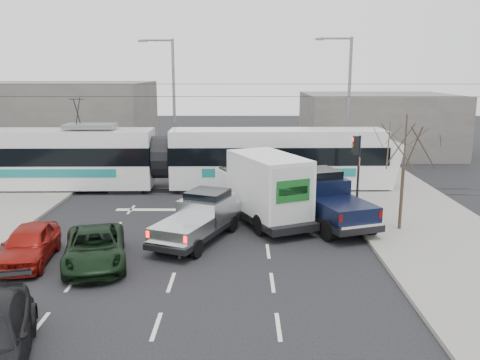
{
  "coord_description": "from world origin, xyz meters",
  "views": [
    {
      "loc": [
        0.71,
        -18.91,
        7.0
      ],
      "look_at": [
        0.57,
        4.91,
        1.8
      ],
      "focal_mm": 38.0,
      "sensor_mm": 36.0,
      "label": 1
    }
  ],
  "objects_px": {
    "bare_tree": "(405,147)",
    "street_lamp_far": "(171,98)",
    "traffic_signal": "(357,155)",
    "silver_pickup": "(201,217)",
    "navy_pickup": "(325,199)",
    "red_car": "(29,244)",
    "green_car": "(95,247)",
    "tram": "(161,158)",
    "street_lamp_near": "(346,100)",
    "box_truck": "(263,188)"
  },
  "relations": [
    {
      "from": "bare_tree",
      "to": "street_lamp_near",
      "type": "xyz_separation_m",
      "value": [
        -0.29,
        11.5,
        1.32
      ]
    },
    {
      "from": "green_car",
      "to": "red_car",
      "type": "relative_size",
      "value": 1.15
    },
    {
      "from": "traffic_signal",
      "to": "tram",
      "type": "bearing_deg",
      "value": 159.59
    },
    {
      "from": "street_lamp_near",
      "to": "silver_pickup",
      "type": "height_order",
      "value": "street_lamp_near"
    },
    {
      "from": "tram",
      "to": "box_truck",
      "type": "height_order",
      "value": "tram"
    },
    {
      "from": "box_truck",
      "to": "tram",
      "type": "bearing_deg",
      "value": 107.24
    },
    {
      "from": "bare_tree",
      "to": "street_lamp_far",
      "type": "xyz_separation_m",
      "value": [
        -11.79,
        13.5,
        1.32
      ]
    },
    {
      "from": "bare_tree",
      "to": "box_truck",
      "type": "distance_m",
      "value": 6.52
    },
    {
      "from": "street_lamp_far",
      "to": "silver_pickup",
      "type": "distance_m",
      "value": 15.41
    },
    {
      "from": "tram",
      "to": "box_truck",
      "type": "bearing_deg",
      "value": -49.68
    },
    {
      "from": "street_lamp_far",
      "to": "traffic_signal",
      "type": "bearing_deg",
      "value": -41.72
    },
    {
      "from": "tram",
      "to": "box_truck",
      "type": "relative_size",
      "value": 3.82
    },
    {
      "from": "street_lamp_near",
      "to": "silver_pickup",
      "type": "distance_m",
      "value": 15.62
    },
    {
      "from": "street_lamp_far",
      "to": "box_truck",
      "type": "relative_size",
      "value": 1.31
    },
    {
      "from": "box_truck",
      "to": "navy_pickup",
      "type": "height_order",
      "value": "box_truck"
    },
    {
      "from": "street_lamp_far",
      "to": "navy_pickup",
      "type": "xyz_separation_m",
      "value": [
        8.65,
        -12.34,
        -3.91
      ]
    },
    {
      "from": "red_car",
      "to": "traffic_signal",
      "type": "bearing_deg",
      "value": 22.94
    },
    {
      "from": "tram",
      "to": "red_car",
      "type": "height_order",
      "value": "tram"
    },
    {
      "from": "street_lamp_far",
      "to": "silver_pickup",
      "type": "xyz_separation_m",
      "value": [
        3.12,
        -14.51,
        -4.15
      ]
    },
    {
      "from": "navy_pickup",
      "to": "green_car",
      "type": "bearing_deg",
      "value": -170.71
    },
    {
      "from": "silver_pickup",
      "to": "box_truck",
      "type": "xyz_separation_m",
      "value": [
        2.69,
        2.46,
        0.65
      ]
    },
    {
      "from": "navy_pickup",
      "to": "red_car",
      "type": "bearing_deg",
      "value": -177.01
    },
    {
      "from": "bare_tree",
      "to": "street_lamp_near",
      "type": "relative_size",
      "value": 0.56
    },
    {
      "from": "bare_tree",
      "to": "navy_pickup",
      "type": "bearing_deg",
      "value": 159.74
    },
    {
      "from": "traffic_signal",
      "to": "box_truck",
      "type": "distance_m",
      "value": 5.58
    },
    {
      "from": "red_car",
      "to": "bare_tree",
      "type": "bearing_deg",
      "value": 7.58
    },
    {
      "from": "navy_pickup",
      "to": "green_car",
      "type": "relative_size",
      "value": 1.32
    },
    {
      "from": "bare_tree",
      "to": "tram",
      "type": "height_order",
      "value": "tram"
    },
    {
      "from": "bare_tree",
      "to": "street_lamp_far",
      "type": "height_order",
      "value": "street_lamp_far"
    },
    {
      "from": "green_car",
      "to": "silver_pickup",
      "type": "bearing_deg",
      "value": 23.99
    },
    {
      "from": "traffic_signal",
      "to": "street_lamp_near",
      "type": "relative_size",
      "value": 0.4
    },
    {
      "from": "traffic_signal",
      "to": "red_car",
      "type": "distance_m",
      "value": 15.81
    },
    {
      "from": "navy_pickup",
      "to": "box_truck",
      "type": "bearing_deg",
      "value": 154.55
    },
    {
      "from": "tram",
      "to": "navy_pickup",
      "type": "height_order",
      "value": "tram"
    },
    {
      "from": "silver_pickup",
      "to": "red_car",
      "type": "distance_m",
      "value": 6.69
    },
    {
      "from": "silver_pickup",
      "to": "green_car",
      "type": "xyz_separation_m",
      "value": [
        -3.63,
        -2.87,
        -0.32
      ]
    },
    {
      "from": "street_lamp_near",
      "to": "tram",
      "type": "xyz_separation_m",
      "value": [
        -11.42,
        -3.56,
        -3.22
      ]
    },
    {
      "from": "traffic_signal",
      "to": "navy_pickup",
      "type": "xyz_separation_m",
      "value": [
        -2.01,
        -2.84,
        -1.54
      ]
    },
    {
      "from": "tram",
      "to": "silver_pickup",
      "type": "distance_m",
      "value": 9.49
    },
    {
      "from": "traffic_signal",
      "to": "silver_pickup",
      "type": "distance_m",
      "value": 9.22
    },
    {
      "from": "red_car",
      "to": "tram",
      "type": "bearing_deg",
      "value": 68.75
    },
    {
      "from": "tram",
      "to": "silver_pickup",
      "type": "bearing_deg",
      "value": -72.38
    },
    {
      "from": "street_lamp_far",
      "to": "navy_pickup",
      "type": "relative_size",
      "value": 1.47
    },
    {
      "from": "bare_tree",
      "to": "traffic_signal",
      "type": "bearing_deg",
      "value": 105.76
    },
    {
      "from": "street_lamp_near",
      "to": "silver_pickup",
      "type": "bearing_deg",
      "value": -123.81
    },
    {
      "from": "tram",
      "to": "box_truck",
      "type": "xyz_separation_m",
      "value": [
        5.74,
        -6.48,
        -0.29
      ]
    },
    {
      "from": "green_car",
      "to": "red_car",
      "type": "bearing_deg",
      "value": 160.95
    },
    {
      "from": "street_lamp_near",
      "to": "green_car",
      "type": "height_order",
      "value": "street_lamp_near"
    },
    {
      "from": "red_car",
      "to": "navy_pickup",
      "type": "bearing_deg",
      "value": 16.15
    },
    {
      "from": "traffic_signal",
      "to": "street_lamp_far",
      "type": "distance_m",
      "value": 14.47
    }
  ]
}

